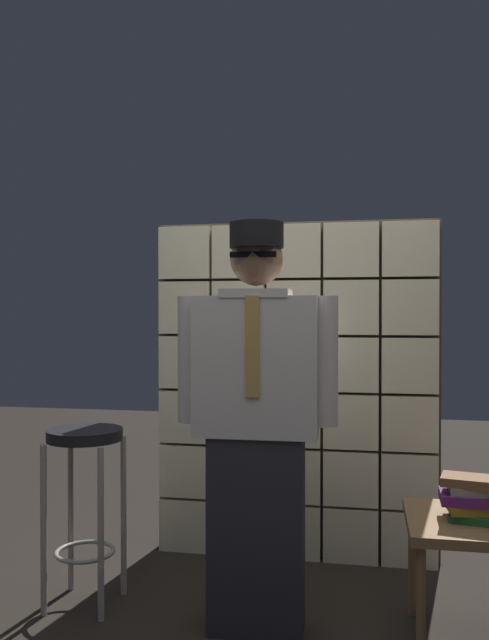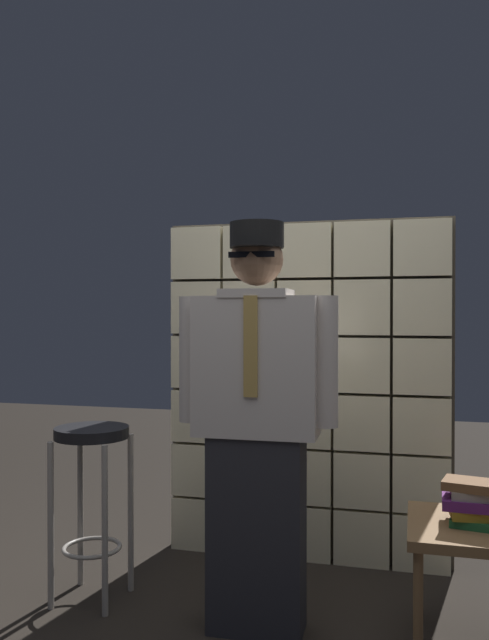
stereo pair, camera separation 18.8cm
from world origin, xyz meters
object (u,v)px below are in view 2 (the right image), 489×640
(book_stack, at_px, (474,503))
(standing_person, at_px, (257,418))
(bar_stool, at_px, (92,471))
(side_table, at_px, (477,541))

(book_stack, bearing_deg, standing_person, -178.15)
(bar_stool, xyz_separation_m, book_stack, (1.66, -0.06, -0.00))
(book_stack, bearing_deg, side_table, 37.83)
(side_table, relative_size, book_stack, 2.13)
(standing_person, bearing_deg, bar_stool, 172.25)
(side_table, height_order, book_stack, book_stack)
(bar_stool, xyz_separation_m, side_table, (1.67, -0.05, -0.15))
(standing_person, relative_size, side_table, 3.26)
(side_table, bearing_deg, book_stack, -142.17)
(bar_stool, height_order, book_stack, bar_stool)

